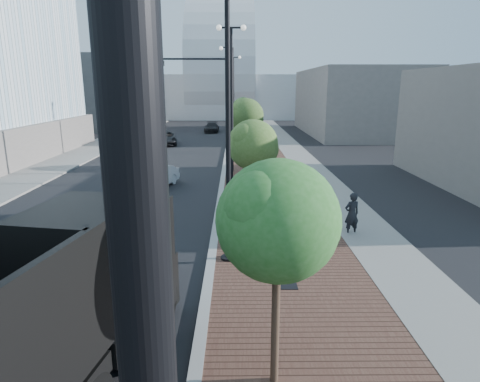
{
  "coord_description": "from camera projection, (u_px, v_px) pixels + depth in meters",
  "views": [
    {
      "loc": [
        0.85,
        -2.99,
        5.81
      ],
      "look_at": [
        1.0,
        12.0,
        2.0
      ],
      "focal_mm": 30.62,
      "sensor_mm": 36.0,
      "label": 1
    }
  ],
  "objects": [
    {
      "name": "sidewalk",
      "position": [
        261.0,
        143.0,
        43.1
      ],
      "size": [
        7.0,
        140.0,
        0.12
      ],
      "primitive_type": "cube",
      "color": "#4C2D23",
      "rests_on": "ground"
    },
    {
      "name": "concrete_strip",
      "position": [
        287.0,
        143.0,
        43.13
      ],
      "size": [
        2.4,
        140.0,
        0.13
      ],
      "primitive_type": "cube",
      "color": "slate",
      "rests_on": "ground"
    },
    {
      "name": "curb",
      "position": [
        228.0,
        143.0,
        43.07
      ],
      "size": [
        0.3,
        140.0,
        0.14
      ],
      "primitive_type": "cube",
      "color": "gray",
      "rests_on": "ground"
    },
    {
      "name": "west_sidewalk",
      "position": [
        104.0,
        144.0,
        42.94
      ],
      "size": [
        4.0,
        140.0,
        0.12
      ],
      "primitive_type": "cube",
      "color": "slate",
      "rests_on": "ground"
    },
    {
      "name": "white_sedan",
      "position": [
        155.0,
        177.0,
        24.16
      ],
      "size": [
        2.45,
        4.13,
        1.29
      ],
      "primitive_type": "imported",
      "rotation": [
        0.0,
        0.0,
        -0.3
      ],
      "color": "silver",
      "rests_on": "ground"
    },
    {
      "name": "dark_car_mid",
      "position": [
        165.0,
        138.0,
        42.43
      ],
      "size": [
        3.18,
        5.29,
        1.37
      ],
      "primitive_type": "imported",
      "rotation": [
        0.0,
        0.0,
        0.19
      ],
      "color": "black",
      "rests_on": "ground"
    },
    {
      "name": "dark_car_far",
      "position": [
        212.0,
        127.0,
        54.26
      ],
      "size": [
        1.87,
        4.38,
        1.26
      ],
      "primitive_type": "imported",
      "rotation": [
        0.0,
        0.0,
        -0.03
      ],
      "color": "black",
      "rests_on": "ground"
    },
    {
      "name": "pedestrian",
      "position": [
        352.0,
        214.0,
        16.34
      ],
      "size": [
        0.74,
        0.59,
        1.77
      ],
      "primitive_type": "imported",
      "rotation": [
        0.0,
        0.0,
        3.44
      ],
      "color": "black",
      "rests_on": "ground"
    },
    {
      "name": "streetlight_1",
      "position": [
        224.0,
        135.0,
        12.95
      ],
      "size": [
        1.44,
        0.56,
        9.21
      ],
      "color": "black",
      "rests_on": "ground"
    },
    {
      "name": "streetlight_2",
      "position": [
        232.0,
        104.0,
        24.46
      ],
      "size": [
        1.72,
        0.56,
        9.28
      ],
      "color": "black",
      "rests_on": "ground"
    },
    {
      "name": "streetlight_3",
      "position": [
        232.0,
        104.0,
        36.2
      ],
      "size": [
        1.44,
        0.56,
        9.21
      ],
      "color": "black",
      "rests_on": "ground"
    },
    {
      "name": "streetlight_4",
      "position": [
        234.0,
        96.0,
        47.72
      ],
      "size": [
        1.72,
        0.56,
        9.28
      ],
      "color": "black",
      "rests_on": "ground"
    },
    {
      "name": "traffic_mast",
      "position": [
        219.0,
        100.0,
        27.32
      ],
      "size": [
        5.09,
        0.2,
        8.0
      ],
      "color": "black",
      "rests_on": "ground"
    },
    {
      "name": "tree_0",
      "position": [
        280.0,
        221.0,
        7.38
      ],
      "size": [
        2.32,
        2.26,
        4.61
      ],
      "color": "#382619",
      "rests_on": "ground"
    },
    {
      "name": "tree_1",
      "position": [
        254.0,
        145.0,
        18.08
      ],
      "size": [
        2.31,
        2.24,
        4.47
      ],
      "color": "#382619",
      "rests_on": "ground"
    },
    {
      "name": "tree_2",
      "position": [
        247.0,
        116.0,
        29.59
      ],
      "size": [
        2.56,
        2.54,
        5.06
      ],
      "color": "#382619",
      "rests_on": "ground"
    },
    {
      "name": "tree_3",
      "position": [
        244.0,
        109.0,
        41.25
      ],
      "size": [
        2.35,
        2.3,
        4.84
      ],
      "color": "#382619",
      "rests_on": "ground"
    },
    {
      "name": "convention_center",
      "position": [
        222.0,
        86.0,
        85.19
      ],
      "size": [
        50.0,
        30.0,
        50.0
      ],
      "color": "#B1B8BC",
      "rests_on": "ground"
    },
    {
      "name": "commercial_block_nw",
      "position": [
        96.0,
        93.0,
        61.04
      ],
      "size": [
        14.0,
        20.0,
        10.0
      ],
      "primitive_type": "cube",
      "color": "#67615D",
      "rests_on": "ground"
    },
    {
      "name": "commercial_block_ne",
      "position": [
        355.0,
        102.0,
        51.95
      ],
      "size": [
        12.0,
        22.0,
        8.0
      ],
      "primitive_type": "cube",
      "color": "#66605C",
      "rests_on": "ground"
    },
    {
      "name": "utility_cover_1",
      "position": [
        289.0,
        286.0,
        12.06
      ],
      "size": [
        0.5,
        0.5,
        0.02
      ],
      "primitive_type": "cube",
      "color": "black",
      "rests_on": "sidewalk"
    },
    {
      "name": "utility_cover_2",
      "position": [
        264.0,
        192.0,
        22.72
      ],
      "size": [
        0.5,
        0.5,
        0.02
      ],
      "primitive_type": "cube",
      "color": "black",
      "rests_on": "sidewalk"
    }
  ]
}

